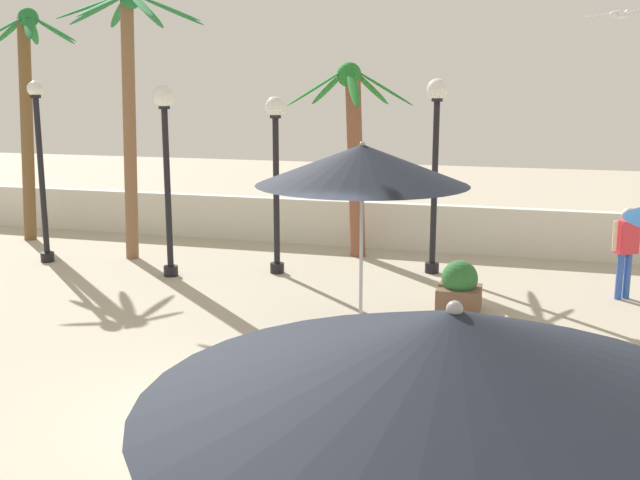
{
  "coord_description": "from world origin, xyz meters",
  "views": [
    {
      "loc": [
        3.1,
        -7.32,
        3.67
      ],
      "look_at": [
        0.0,
        3.29,
        1.4
      ],
      "focal_mm": 42.31,
      "sensor_mm": 36.0,
      "label": 1
    }
  ],
  "objects_px": {
    "patio_umbrella_1": "(362,165)",
    "planter": "(459,288)",
    "palm_tree_1": "(130,86)",
    "palm_tree_2": "(353,136)",
    "lamp_post_0": "(166,150)",
    "lamp_post_2": "(40,162)",
    "lamp_post_1": "(276,162)",
    "seagull_0": "(619,14)",
    "guest_2": "(626,244)",
    "palm_tree_0": "(28,100)",
    "lamp_post_3": "(436,148)",
    "patio_umbrella_2": "(453,360)"
  },
  "relations": [
    {
      "from": "palm_tree_1",
      "to": "lamp_post_3",
      "type": "bearing_deg",
      "value": 4.82
    },
    {
      "from": "lamp_post_0",
      "to": "lamp_post_2",
      "type": "relative_size",
      "value": 0.98
    },
    {
      "from": "palm_tree_2",
      "to": "seagull_0",
      "type": "relative_size",
      "value": 3.56
    },
    {
      "from": "lamp_post_1",
      "to": "planter",
      "type": "relative_size",
      "value": 4.08
    },
    {
      "from": "patio_umbrella_1",
      "to": "lamp_post_2",
      "type": "height_order",
      "value": "lamp_post_2"
    },
    {
      "from": "guest_2",
      "to": "lamp_post_1",
      "type": "bearing_deg",
      "value": 179.46
    },
    {
      "from": "patio_umbrella_1",
      "to": "lamp_post_3",
      "type": "relative_size",
      "value": 0.77
    },
    {
      "from": "palm_tree_0",
      "to": "planter",
      "type": "relative_size",
      "value": 6.37
    },
    {
      "from": "palm_tree_1",
      "to": "planter",
      "type": "xyz_separation_m",
      "value": [
        7.06,
        -1.93,
        -3.27
      ]
    },
    {
      "from": "lamp_post_0",
      "to": "lamp_post_3",
      "type": "height_order",
      "value": "lamp_post_3"
    },
    {
      "from": "palm_tree_1",
      "to": "palm_tree_2",
      "type": "distance_m",
      "value": 4.77
    },
    {
      "from": "seagull_0",
      "to": "lamp_post_2",
      "type": "bearing_deg",
      "value": 175.33
    },
    {
      "from": "palm_tree_2",
      "to": "lamp_post_2",
      "type": "distance_m",
      "value": 6.55
    },
    {
      "from": "planter",
      "to": "guest_2",
      "type": "bearing_deg",
      "value": 29.5
    },
    {
      "from": "lamp_post_2",
      "to": "seagull_0",
      "type": "relative_size",
      "value": 3.22
    },
    {
      "from": "palm_tree_1",
      "to": "patio_umbrella_1",
      "type": "bearing_deg",
      "value": -35.65
    },
    {
      "from": "lamp_post_1",
      "to": "seagull_0",
      "type": "bearing_deg",
      "value": -12.74
    },
    {
      "from": "lamp_post_2",
      "to": "patio_umbrella_1",
      "type": "bearing_deg",
      "value": -24.35
    },
    {
      "from": "palm_tree_2",
      "to": "lamp_post_0",
      "type": "height_order",
      "value": "palm_tree_2"
    },
    {
      "from": "patio_umbrella_1",
      "to": "palm_tree_1",
      "type": "distance_m",
      "value": 7.37
    },
    {
      "from": "palm_tree_0",
      "to": "lamp_post_0",
      "type": "distance_m",
      "value": 5.31
    },
    {
      "from": "lamp_post_2",
      "to": "seagull_0",
      "type": "xyz_separation_m",
      "value": [
        10.94,
        -0.89,
        2.6
      ]
    },
    {
      "from": "palm_tree_2",
      "to": "seagull_0",
      "type": "distance_m",
      "value": 6.25
    },
    {
      "from": "lamp_post_2",
      "to": "seagull_0",
      "type": "distance_m",
      "value": 11.28
    },
    {
      "from": "palm_tree_1",
      "to": "lamp_post_1",
      "type": "distance_m",
      "value": 3.63
    },
    {
      "from": "palm_tree_0",
      "to": "lamp_post_2",
      "type": "height_order",
      "value": "palm_tree_0"
    },
    {
      "from": "lamp_post_1",
      "to": "guest_2",
      "type": "distance_m",
      "value": 6.55
    },
    {
      "from": "palm_tree_2",
      "to": "planter",
      "type": "height_order",
      "value": "palm_tree_2"
    },
    {
      "from": "patio_umbrella_1",
      "to": "lamp_post_2",
      "type": "distance_m",
      "value": 8.4
    },
    {
      "from": "lamp_post_3",
      "to": "patio_umbrella_1",
      "type": "bearing_deg",
      "value": -94.08
    },
    {
      "from": "lamp_post_0",
      "to": "seagull_0",
      "type": "xyz_separation_m",
      "value": [
        7.85,
        -0.52,
        2.25
      ]
    },
    {
      "from": "palm_tree_0",
      "to": "seagull_0",
      "type": "xyz_separation_m",
      "value": [
        12.57,
        -2.79,
        1.38
      ]
    },
    {
      "from": "palm_tree_1",
      "to": "palm_tree_2",
      "type": "xyz_separation_m",
      "value": [
        4.37,
        1.61,
        -1.05
      ]
    },
    {
      "from": "patio_umbrella_2",
      "to": "planter",
      "type": "xyz_separation_m",
      "value": [
        -0.82,
        8.82,
        -2.03
      ]
    },
    {
      "from": "lamp_post_0",
      "to": "guest_2",
      "type": "height_order",
      "value": "lamp_post_0"
    },
    {
      "from": "seagull_0",
      "to": "planter",
      "type": "distance_m",
      "value": 4.85
    },
    {
      "from": "lamp_post_0",
      "to": "lamp_post_1",
      "type": "relative_size",
      "value": 1.06
    },
    {
      "from": "palm_tree_0",
      "to": "guest_2",
      "type": "distance_m",
      "value": 13.37
    },
    {
      "from": "patio_umbrella_1",
      "to": "planter",
      "type": "relative_size",
      "value": 3.46
    },
    {
      "from": "lamp_post_1",
      "to": "lamp_post_2",
      "type": "bearing_deg",
      "value": -174.91
    },
    {
      "from": "lamp_post_2",
      "to": "planter",
      "type": "relative_size",
      "value": 4.43
    },
    {
      "from": "patio_umbrella_1",
      "to": "patio_umbrella_2",
      "type": "distance_m",
      "value": 6.79
    },
    {
      "from": "palm_tree_0",
      "to": "lamp_post_3",
      "type": "bearing_deg",
      "value": -3.39
    },
    {
      "from": "lamp_post_1",
      "to": "planter",
      "type": "xyz_separation_m",
      "value": [
        3.76,
        -1.57,
        -1.83
      ]
    },
    {
      "from": "palm_tree_1",
      "to": "lamp_post_0",
      "type": "height_order",
      "value": "palm_tree_1"
    },
    {
      "from": "lamp_post_2",
      "to": "guest_2",
      "type": "relative_size",
      "value": 2.32
    },
    {
      "from": "patio_umbrella_1",
      "to": "palm_tree_1",
      "type": "relative_size",
      "value": 0.52
    },
    {
      "from": "patio_umbrella_2",
      "to": "guest_2",
      "type": "height_order",
      "value": "patio_umbrella_2"
    },
    {
      "from": "palm_tree_2",
      "to": "guest_2",
      "type": "bearing_deg",
      "value": -20.66
    },
    {
      "from": "lamp_post_3",
      "to": "palm_tree_1",
      "type": "bearing_deg",
      "value": -175.18
    }
  ]
}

